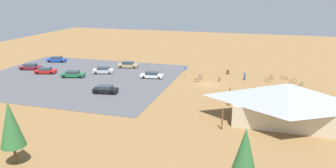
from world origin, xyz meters
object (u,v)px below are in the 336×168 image
Objects in this scene: bicycle_black_edge_north at (197,80)px; visitor_by_pavilion at (245,76)px; pine_center at (245,155)px; pine_far_west at (11,125)px; trash_bin at (228,72)px; bicycle_red_yard_center at (284,78)px; bicycle_silver_yard_left at (271,77)px; bicycle_blue_mid_cluster at (219,79)px; bicycle_green_yard_right at (301,85)px; car_tan_aisle_side at (128,65)px; lot_sign at (185,71)px; bicycle_teal_edge_south at (201,77)px; car_silver_back_corner at (103,70)px; car_maroon_front_row at (31,67)px; car_white_inner_stall at (152,75)px; bicycle_orange_yard_front at (293,81)px; car_red_near_entry at (45,71)px; bicycle_yellow_back_row at (267,80)px; car_blue_mid_lot at (57,59)px; car_green_by_curb at (73,74)px; car_black_end_stall at (105,89)px; bike_pavilion at (286,101)px.

visitor_by_pavilion is at bearing -155.14° from bicycle_black_edge_north.
pine_center is 0.99× the size of pine_far_west.
trash_bin is 5.43m from visitor_by_pavilion.
bicycle_red_yard_center is 0.80× the size of visitor_by_pavilion.
bicycle_silver_yard_left is at bearing -155.06° from bicycle_black_edge_north.
bicycle_blue_mid_cluster is 13.72m from bicycle_red_yard_center.
bicycle_green_yard_right is 0.26× the size of car_tan_aisle_side.
bicycle_teal_edge_south is at bearing 178.57° from lot_sign.
car_silver_back_corner is 0.95× the size of car_maroon_front_row.
car_white_inner_stall is at bearing 12.53° from visitor_by_pavilion.
lot_sign is at bearing 4.68° from bicycle_orange_yard_front.
car_tan_aisle_side reaches higher than car_maroon_front_row.
pine_far_west is at bearing 68.44° from trash_bin.
bicycle_orange_yard_front is 28.25m from car_white_inner_stall.
pine_far_west is at bearing 122.46° from car_red_near_entry.
visitor_by_pavilion is (-8.80, -1.44, 0.54)m from bicycle_teal_edge_south.
bicycle_red_yard_center is 0.28× the size of car_tan_aisle_side.
bicycle_yellow_back_row is (0.84, 2.87, 0.02)m from bicycle_silver_yard_left.
car_blue_mid_lot is at bearing -7.81° from bicycle_teal_edge_south.
bicycle_black_edge_north is 26.06m from car_green_by_curb.
car_silver_back_corner reaches higher than car_maroon_front_row.
pine_center is at bearing 131.60° from car_silver_back_corner.
bicycle_yellow_back_row is (6.12, -1.19, 0.03)m from bicycle_green_yard_right.
lot_sign is 1.29× the size of bicycle_blue_mid_cluster.
bicycle_green_yard_right is at bearing -156.84° from car_black_end_stall.
car_blue_mid_lot reaches higher than car_red_near_entry.
bicycle_orange_yard_front is 39.59m from car_silver_back_corner.
bicycle_black_edge_north is 18.50m from car_black_end_stall.
pine_center is at bearing 136.77° from car_black_end_stall.
bicycle_orange_yard_front is (-21.37, -1.75, -1.04)m from lot_sign.
pine_far_west is 51.22m from car_blue_mid_lot.
bicycle_black_edge_north is at bearing 86.26° from bicycle_teal_edge_south.
bicycle_orange_yard_front is 44.82m from car_green_by_curb.
pine_center reaches higher than car_blue_mid_lot.
pine_center is 1.42× the size of car_silver_back_corner.
car_tan_aisle_side is (14.96, -4.41, -0.65)m from lot_sign.
bicycle_blue_mid_cluster is at bearing -156.04° from bicycle_black_edge_north.
car_white_inner_stall reaches higher than bicycle_teal_edge_south.
bicycle_silver_yard_left is at bearing -164.54° from car_white_inner_stall.
car_black_end_stall is at bearing 101.54° from car_tan_aisle_side.
pine_far_west is (9.12, 38.87, 3.02)m from lot_sign.
car_blue_mid_lot is at bearing -11.80° from bicycle_black_edge_north.
bicycle_blue_mid_cluster is at bearing -172.72° from car_red_near_entry.
bicycle_silver_yard_left is 53.71m from car_maroon_front_row.
trash_bin is at bearing -164.50° from car_silver_back_corner.
bicycle_green_yard_right is (-22.67, 0.22, -1.05)m from lot_sign.
car_black_end_stall is (33.74, 14.43, 0.39)m from bicycle_green_yard_right.
bicycle_teal_edge_south is (15.38, -19.49, -2.85)m from bike_pavilion.
lot_sign is 1.69× the size of bicycle_yellow_back_row.
pine_center is 60.98m from car_maroon_front_row.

